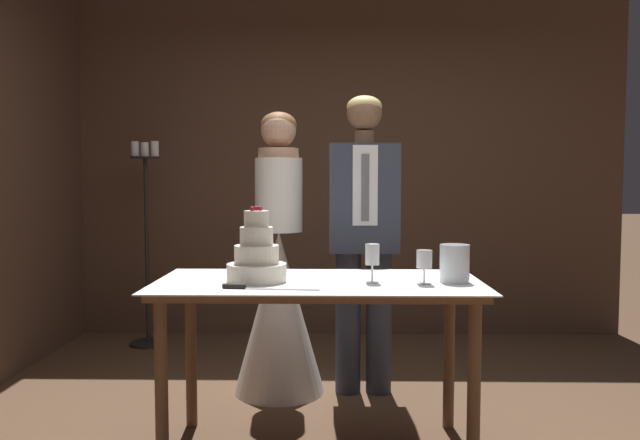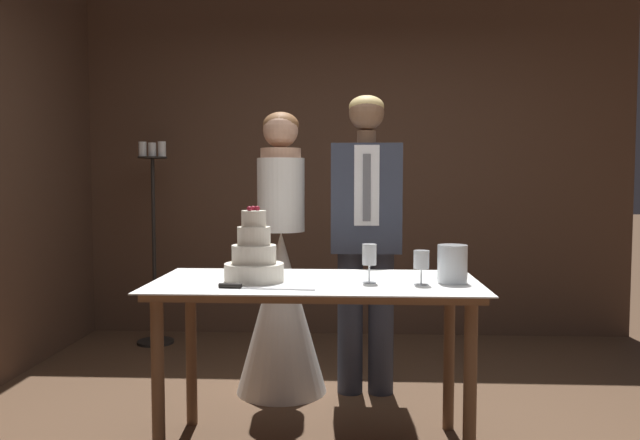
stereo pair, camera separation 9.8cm
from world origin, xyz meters
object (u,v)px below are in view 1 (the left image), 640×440
(candle_stand, at_px, (147,244))
(tiered_cake, at_px, (257,258))
(wine_glass_middle, at_px, (424,260))
(hurricane_candle, at_px, (454,264))
(cake_knife, at_px, (252,287))
(cake_table, at_px, (318,301))
(bride, at_px, (279,290))
(wine_glass_near, at_px, (372,256))
(groom, at_px, (364,228))

(candle_stand, bearing_deg, tiered_cake, -60.30)
(wine_glass_middle, height_order, hurricane_candle, hurricane_candle)
(wine_glass_middle, bearing_deg, cake_knife, -169.84)
(tiered_cake, height_order, hurricane_candle, tiered_cake)
(tiered_cake, height_order, wine_glass_middle, tiered_cake)
(tiered_cake, height_order, cake_knife, tiered_cake)
(cake_table, xyz_separation_m, cake_knife, (-0.28, -0.23, 0.10))
(wine_glass_middle, relative_size, bride, 0.09)
(cake_knife, distance_m, bride, 1.05)
(wine_glass_near, height_order, candle_stand, candle_stand)
(bride, bearing_deg, cake_table, -72.69)
(cake_knife, relative_size, wine_glass_near, 2.37)
(cake_knife, height_order, candle_stand, candle_stand)
(tiered_cake, xyz_separation_m, wine_glass_near, (0.53, -0.03, 0.01))
(tiered_cake, xyz_separation_m, bride, (0.03, 0.83, -0.30))
(wine_glass_middle, height_order, groom, groom)
(cake_knife, bearing_deg, cake_table, 44.25)
(cake_table, xyz_separation_m, candle_stand, (-1.35, 1.84, 0.07))
(tiered_cake, distance_m, cake_knife, 0.22)
(cake_knife, bearing_deg, groom, 67.98)
(cake_table, height_order, wine_glass_middle, wine_glass_middle)
(wine_glass_near, bearing_deg, cake_table, 167.59)
(cake_knife, height_order, wine_glass_near, wine_glass_near)
(tiered_cake, xyz_separation_m, wine_glass_middle, (0.76, -0.06, -0.00))
(tiered_cake, relative_size, cake_knife, 0.83)
(groom, bearing_deg, wine_glass_near, -90.38)
(bride, bearing_deg, hurricane_candle, -43.80)
(cake_knife, distance_m, wine_glass_middle, 0.77)
(cake_knife, distance_m, candle_stand, 2.33)
(hurricane_candle, height_order, candle_stand, candle_stand)
(wine_glass_middle, relative_size, hurricane_candle, 0.89)
(cake_knife, height_order, bride, bride)
(groom, height_order, candle_stand, groom)
(cake_table, bearing_deg, hurricane_candle, -2.83)
(wine_glass_middle, relative_size, candle_stand, 0.10)
(wine_glass_middle, xyz_separation_m, candle_stand, (-1.83, 1.94, -0.14))
(bride, relative_size, candle_stand, 1.07)
(hurricane_candle, bearing_deg, tiered_cake, 179.88)
(bride, bearing_deg, groom, -0.06)
(bride, bearing_deg, tiered_cake, -92.14)
(wine_glass_near, xyz_separation_m, candle_stand, (-1.60, 1.90, -0.15))
(wine_glass_near, relative_size, bride, 0.11)
(cake_table, bearing_deg, wine_glass_near, -12.41)
(tiered_cake, relative_size, candle_stand, 0.22)
(wine_glass_middle, bearing_deg, wine_glass_near, 170.69)
(wine_glass_near, distance_m, bride, 1.04)
(candle_stand, bearing_deg, wine_glass_middle, -46.68)
(cake_knife, xyz_separation_m, wine_glass_near, (0.52, 0.17, 0.11))
(cake_knife, height_order, wine_glass_middle, wine_glass_middle)
(cake_table, relative_size, bride, 0.90)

